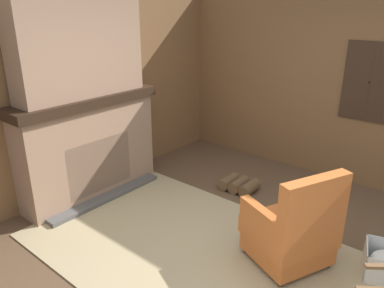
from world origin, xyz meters
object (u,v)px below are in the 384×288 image
at_px(firewood_stack, 239,185).
at_px(armchair, 292,231).
at_px(oil_lamp_vase, 36,95).
at_px(storage_case, 94,87).

bearing_deg(firewood_stack, armchair, -38.65).
xyz_separation_m(firewood_stack, oil_lamp_vase, (-1.45, -1.84, 1.32)).
xyz_separation_m(armchair, oil_lamp_vase, (-2.64, -0.89, 1.04)).
bearing_deg(storage_case, armchair, 3.07).
xyz_separation_m(oil_lamp_vase, storage_case, (0.00, 0.75, -0.03)).
bearing_deg(oil_lamp_vase, storage_case, 89.99).
relative_size(oil_lamp_vase, storage_case, 1.32).
bearing_deg(storage_case, firewood_stack, 36.94).
distance_m(armchair, oil_lamp_vase, 2.97).
bearing_deg(storage_case, oil_lamp_vase, -90.01).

